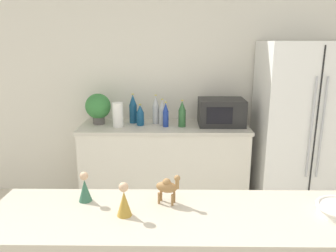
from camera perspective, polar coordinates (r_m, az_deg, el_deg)
The scene contains 15 objects.
wall_back at distance 3.77m, azimuth 4.18°, elevation 6.96°, with size 8.00×0.06×2.55m.
back_counter at distance 3.65m, azimuth -0.64°, elevation -6.65°, with size 1.79×0.63×0.90m.
refrigerator at distance 3.72m, azimuth 22.18°, elevation -0.30°, with size 0.90×0.71×1.77m.
potted_plant at distance 3.60m, azimuth -12.07°, elevation 3.24°, with size 0.27×0.27×0.33m.
paper_towel_roll at distance 3.46m, azimuth -8.73°, elevation 1.95°, with size 0.11×0.11×0.26m.
microwave at distance 3.54m, azimuth 9.25°, elevation 2.42°, with size 0.48×0.37×0.28m.
back_bottle_0 at distance 3.49m, azimuth -4.86°, elevation 1.87°, with size 0.08×0.08×0.23m.
back_bottle_1 at distance 3.55m, azimuth -2.14°, elevation 2.83°, with size 0.07×0.07×0.32m.
back_bottle_2 at distance 3.42m, azimuth 2.47°, elevation 2.09°, with size 0.08×0.08×0.28m.
back_bottle_3 at distance 3.60m, azimuth -6.10°, elevation 2.95°, with size 0.08×0.08×0.32m.
back_bottle_4 at distance 3.51m, azimuth -1.01°, elevation 2.40°, with size 0.07×0.07×0.28m.
back_bottle_5 at distance 3.42m, azimuth -0.41°, elevation 1.93°, with size 0.06×0.06×0.26m.
camel_figurine at distance 1.62m, azimuth -0.06°, elevation -10.48°, with size 0.13×0.08×0.15m.
wise_man_figurine_blue at distance 1.54m, azimuth -7.65°, elevation -12.88°, with size 0.07×0.07×0.16m.
wise_man_figurine_crimson at distance 1.70m, azimuth -14.29°, elevation -10.51°, with size 0.07×0.07×0.15m.
Camera 1 is at (-0.22, -1.00, 1.76)m, focal length 35.00 mm.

